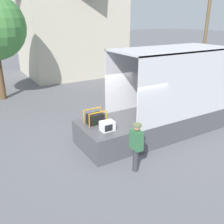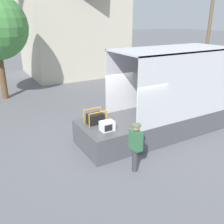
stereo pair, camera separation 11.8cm
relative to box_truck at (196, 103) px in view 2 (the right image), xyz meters
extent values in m
plane|color=slate|center=(-4.07, 0.00, -0.96)|extent=(160.00, 160.00, 0.00)
cube|color=#4C4C51|center=(-1.65, 0.00, -0.50)|extent=(4.85, 2.20, 0.91)
cube|color=silver|center=(-1.65, 1.07, 1.24)|extent=(4.85, 0.06, 2.57)
cube|color=silver|center=(-1.65, -1.07, 1.24)|extent=(4.85, 0.06, 2.57)
cube|color=silver|center=(0.74, 0.00, 1.24)|extent=(0.06, 2.20, 2.57)
cube|color=silver|center=(-1.65, 0.00, 2.50)|extent=(4.85, 2.20, 0.06)
cylinder|color=#3370B2|center=(-2.14, 0.30, 0.12)|extent=(0.27, 0.27, 0.34)
cube|color=#2D7F33|center=(-1.54, 0.77, 0.12)|extent=(0.44, 0.32, 0.33)
cube|color=#4C4C51|center=(-4.83, 0.00, -0.50)|extent=(1.50, 2.09, 0.91)
cube|color=white|center=(-4.84, -0.42, 0.12)|extent=(0.47, 0.36, 0.34)
cube|color=black|center=(-4.89, -0.60, 0.12)|extent=(0.30, 0.01, 0.23)
cube|color=black|center=(-4.92, 0.34, 0.14)|extent=(0.59, 0.39, 0.37)
cylinder|color=slate|center=(-4.69, 0.34, 0.16)|extent=(0.22, 0.22, 0.22)
cylinder|color=orange|center=(-5.27, 0.12, 0.22)|extent=(0.04, 0.04, 0.52)
cylinder|color=orange|center=(-4.57, 0.12, 0.22)|extent=(0.04, 0.04, 0.52)
cylinder|color=orange|center=(-5.27, 0.57, 0.22)|extent=(0.04, 0.04, 0.52)
cylinder|color=orange|center=(-4.57, 0.57, 0.22)|extent=(0.04, 0.04, 0.52)
cylinder|color=orange|center=(-4.92, 0.12, 0.46)|extent=(0.70, 0.04, 0.04)
cylinder|color=orange|center=(-4.92, 0.57, 0.46)|extent=(0.70, 0.04, 0.04)
cylinder|color=#38383D|center=(-4.61, -1.81, -0.57)|extent=(0.18, 0.18, 0.78)
cube|color=#336B42|center=(-4.61, -1.81, 0.13)|extent=(0.24, 0.44, 0.62)
sphere|color=tan|center=(-4.61, -1.81, 0.55)|extent=(0.21, 0.21, 0.21)
cylinder|color=#606B47|center=(-4.61, -1.81, 0.63)|extent=(0.29, 0.29, 0.05)
cube|color=beige|center=(-0.49, 13.44, 2.32)|extent=(7.59, 6.69, 6.56)
cylinder|color=brown|center=(9.62, 7.82, 2.57)|extent=(0.28, 0.28, 7.07)
cylinder|color=brown|center=(-7.01, 8.42, 0.29)|extent=(0.36, 0.36, 2.49)
camera|label=1|loc=(-8.75, -7.28, 3.63)|focal=40.00mm
camera|label=2|loc=(-8.64, -7.34, 3.63)|focal=40.00mm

